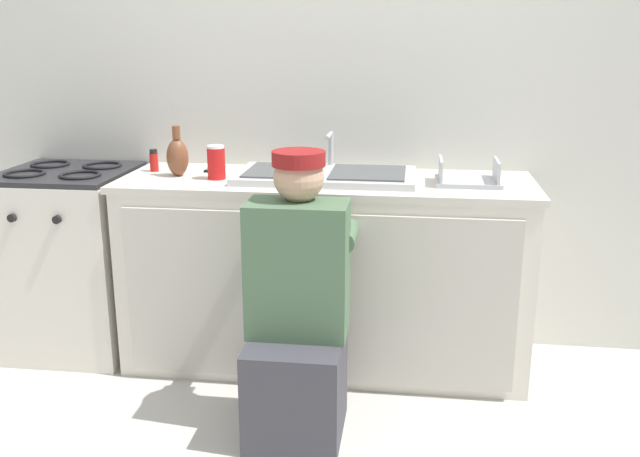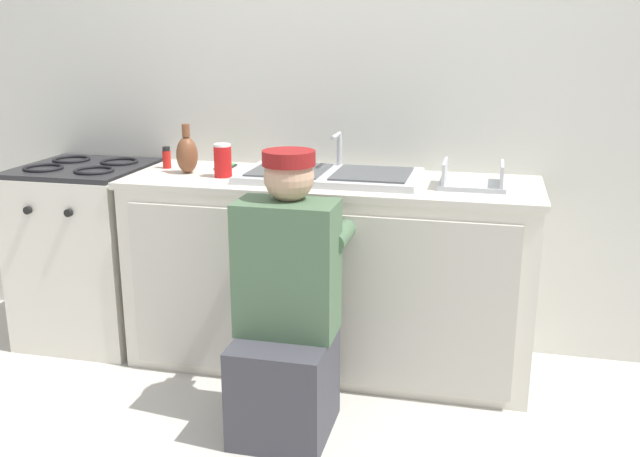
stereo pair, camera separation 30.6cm
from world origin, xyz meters
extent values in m
plane|color=beige|center=(0.00, 0.00, 0.00)|extent=(12.00, 12.00, 0.00)
cube|color=silver|center=(0.00, 0.65, 1.25)|extent=(6.00, 0.10, 2.50)
cube|color=silver|center=(0.00, 0.30, 0.43)|extent=(1.82, 0.60, 0.85)
cube|color=beige|center=(-0.44, -0.01, 0.43)|extent=(0.80, 0.02, 0.75)
cube|color=beige|center=(0.44, -0.01, 0.43)|extent=(0.80, 0.02, 0.75)
cube|color=beige|center=(0.00, 0.30, 0.87)|extent=(1.86, 0.62, 0.03)
cube|color=silver|center=(0.00, 0.30, 0.90)|extent=(0.80, 0.44, 0.03)
cube|color=#4C4F51|center=(-0.19, 0.30, 0.92)|extent=(0.33, 0.35, 0.01)
cube|color=#4C4F51|center=(0.19, 0.30, 0.92)|extent=(0.33, 0.35, 0.01)
cylinder|color=#B7BABF|center=(0.00, 0.49, 0.97)|extent=(0.02, 0.02, 0.18)
cylinder|color=#B7BABF|center=(0.00, 0.41, 1.06)|extent=(0.02, 0.16, 0.02)
cube|color=silver|center=(-1.25, 0.30, 0.43)|extent=(0.60, 0.60, 0.87)
cube|color=#262628|center=(-1.25, 0.30, 0.88)|extent=(0.59, 0.59, 0.02)
torus|color=black|center=(-1.38, 0.18, 0.90)|extent=(0.19, 0.19, 0.02)
torus|color=black|center=(-1.11, 0.18, 0.90)|extent=(0.19, 0.19, 0.02)
torus|color=black|center=(-1.38, 0.42, 0.90)|extent=(0.19, 0.19, 0.02)
torus|color=black|center=(-1.11, 0.42, 0.90)|extent=(0.19, 0.19, 0.02)
cylinder|color=black|center=(-1.35, -0.01, 0.74)|extent=(0.04, 0.02, 0.04)
cylinder|color=black|center=(-1.14, -0.01, 0.74)|extent=(0.04, 0.02, 0.04)
cube|color=#3F3F47|center=(-0.03, -0.37, 0.20)|extent=(0.36, 0.40, 0.40)
cube|color=#4C6B4C|center=(-0.03, -0.31, 0.66)|extent=(0.38, 0.22, 0.52)
sphere|color=tan|center=(-0.03, -0.27, 1.01)|extent=(0.19, 0.19, 0.19)
cylinder|color=maroon|center=(-0.03, -0.27, 1.08)|extent=(0.20, 0.20, 0.06)
cube|color=maroon|center=(-0.03, -0.18, 1.06)|extent=(0.13, 0.09, 0.02)
cylinder|color=#4C6B4C|center=(-0.20, -0.11, 0.75)|extent=(0.08, 0.30, 0.08)
cylinder|color=#4C6B4C|center=(0.14, -0.11, 0.75)|extent=(0.08, 0.30, 0.08)
ellipsoid|color=brown|center=(-0.68, 0.28, 0.97)|extent=(0.10, 0.10, 0.17)
cylinder|color=brown|center=(-0.68, 0.28, 1.08)|extent=(0.04, 0.04, 0.06)
cube|color=black|center=(-0.55, 0.44, 0.89)|extent=(0.07, 0.14, 0.01)
cube|color=green|center=(-0.55, 0.44, 0.90)|extent=(0.06, 0.12, 0.00)
cube|color=#B2B7BC|center=(0.63, 0.27, 0.89)|extent=(0.28, 0.22, 0.02)
cube|color=#B2B7BC|center=(0.51, 0.27, 0.94)|extent=(0.01, 0.21, 0.10)
cube|color=#B2B7BC|center=(0.75, 0.27, 0.94)|extent=(0.01, 0.21, 0.10)
cylinder|color=red|center=(-0.49, 0.24, 0.95)|extent=(0.08, 0.08, 0.14)
cylinder|color=white|center=(-0.49, 0.24, 1.03)|extent=(0.08, 0.08, 0.01)
cylinder|color=red|center=(-0.83, 0.37, 0.93)|extent=(0.04, 0.04, 0.08)
cylinder|color=black|center=(-0.83, 0.37, 0.98)|extent=(0.04, 0.04, 0.02)
camera|label=1|loc=(0.39, -2.83, 1.53)|focal=40.00mm
camera|label=2|loc=(0.69, -2.77, 1.53)|focal=40.00mm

